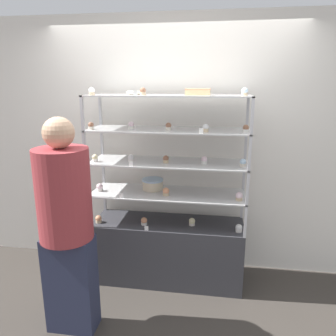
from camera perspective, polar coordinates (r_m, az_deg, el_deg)
The scene contains 36 objects.
ground_plane at distance 3.55m, azimuth -0.00°, elevation -18.57°, with size 20.00×20.00×0.00m, color #38332D.
back_wall at distance 3.41m, azimuth 0.97°, elevation 3.72°, with size 8.00×0.05×2.60m.
display_base at distance 3.39m, azimuth -0.00°, elevation -14.18°, with size 1.46×0.47×0.62m.
display_riser_lower at distance 3.15m, azimuth -0.00°, elevation -4.61°, with size 1.46×0.47×0.31m.
display_riser_middle at distance 3.06m, azimuth -0.00°, elevation 0.79°, with size 1.46×0.47×0.31m.
display_riser_upper at distance 3.01m, azimuth -0.00°, elevation 6.44°, with size 1.46×0.47×0.31m.
display_riser_top at distance 2.98m, azimuth -0.00°, elevation 12.27°, with size 1.46×0.47×0.31m.
layer_cake_centerpiece at distance 3.23m, azimuth -2.68°, elevation -2.83°, with size 0.21×0.21×0.11m.
sheet_cake_frosted at distance 2.94m, azimuth 5.24°, elevation 13.07°, with size 0.22×0.18×0.06m.
cupcake_0 at distance 3.30m, azimuth -12.00°, elevation -8.71°, with size 0.06×0.06×0.07m.
cupcake_1 at distance 3.20m, azimuth -4.18°, elevation -9.24°, with size 0.06×0.06×0.07m.
cupcake_2 at distance 3.18m, azimuth 4.20°, elevation -9.33°, with size 0.06×0.06×0.07m.
cupcake_3 at distance 3.12m, azimuth 12.22°, elevation -10.20°, with size 0.06×0.06×0.07m.
price_tag_0 at distance 3.08m, azimuth -3.77°, elevation -10.42°, with size 0.04×0.00×0.04m.
cupcake_4 at distance 3.25m, azimuth -11.82°, elevation -3.34°, with size 0.06×0.06×0.08m.
cupcake_5 at distance 3.06m, azimuth -0.35°, elevation -4.15°, with size 0.06×0.06×0.08m.
cupcake_6 at distance 3.00m, azimuth 12.29°, elevation -4.88°, with size 0.06×0.06×0.08m.
price_tag_1 at distance 3.02m, azimuth -8.13°, elevation -4.81°, with size 0.04×0.00×0.04m.
cupcake_7 at distance 3.13m, azimuth -12.60°, elevation 1.69°, with size 0.05×0.05×0.07m.
cupcake_8 at distance 3.07m, azimuth -6.50°, elevation 1.70°, with size 0.05×0.05×0.07m.
cupcake_9 at distance 3.00m, azimuth -0.38°, elevation 1.52°, with size 0.05×0.05×0.07m.
cupcake_10 at distance 2.98m, azimuth 6.34°, elevation 1.34°, with size 0.05×0.05×0.07m.
cupcake_11 at distance 2.94m, azimuth 12.91°, elevation 0.88°, with size 0.05×0.05×0.07m.
price_tag_2 at distance 2.91m, azimuth -6.47°, elevation 0.75°, with size 0.04×0.00×0.04m.
cupcake_12 at distance 3.06m, azimuth -13.27°, elevation 7.16°, with size 0.05×0.05×0.07m.
cupcake_13 at distance 3.03m, azimuth -6.42°, elevation 7.38°, with size 0.05×0.05×0.07m.
cupcake_14 at distance 2.94m, azimuth 0.08°, elevation 7.25°, with size 0.05×0.05×0.07m.
cupcake_15 at distance 2.85m, azimuth 6.58°, elevation 6.92°, with size 0.05×0.05×0.07m.
cupcake_16 at distance 2.87m, azimuth 13.41°, elevation 6.68°, with size 0.05×0.05×0.07m.
price_tag_3 at distance 2.76m, azimuth 5.79°, elevation 6.45°, with size 0.04×0.00×0.04m.
cupcake_17 at distance 3.03m, azimuth -13.15°, elevation 12.86°, with size 0.05×0.05×0.07m.
cupcake_18 at distance 2.96m, azimuth -4.40°, elevation 13.16°, with size 0.05×0.05×0.07m.
cupcake_19 at distance 2.90m, azimuth 13.21°, elevation 12.80°, with size 0.05×0.05×0.07m.
price_tag_4 at distance 2.81m, azimuth -5.72°, elevation 12.86°, with size 0.04×0.00×0.04m.
donut_glazed at distance 3.07m, azimuth -6.00°, elevation 12.91°, with size 0.13×0.13×0.03m.
customer_figure at distance 2.62m, azimuth -17.31°, elevation -9.14°, with size 0.40×0.40×1.72m.
Camera 1 is at (0.45, -2.94, 1.95)m, focal length 35.00 mm.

